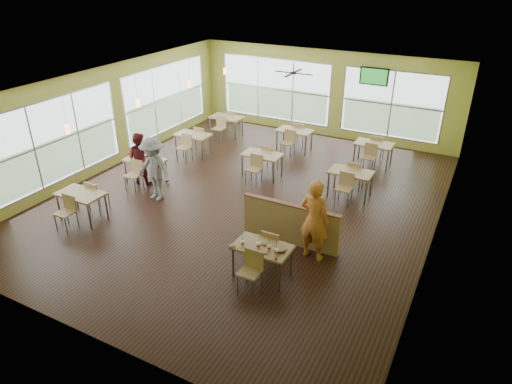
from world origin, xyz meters
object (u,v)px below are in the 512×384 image
(main_table, at_px, (262,251))
(food_basket, at_px, (280,249))
(man_plaid, at_px, (315,220))
(half_wall_divider, at_px, (290,224))

(main_table, distance_m, food_basket, 0.42)
(man_plaid, bearing_deg, half_wall_divider, -15.59)
(main_table, height_order, man_plaid, man_plaid)
(food_basket, bearing_deg, man_plaid, 75.26)
(main_table, relative_size, half_wall_divider, 0.63)
(man_plaid, bearing_deg, food_basket, 82.51)
(food_basket, bearing_deg, main_table, -175.97)
(main_table, xyz_separation_m, food_basket, (0.39, 0.03, 0.15))
(half_wall_divider, xyz_separation_m, man_plaid, (0.69, -0.29, 0.44))
(man_plaid, bearing_deg, main_table, 66.56)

